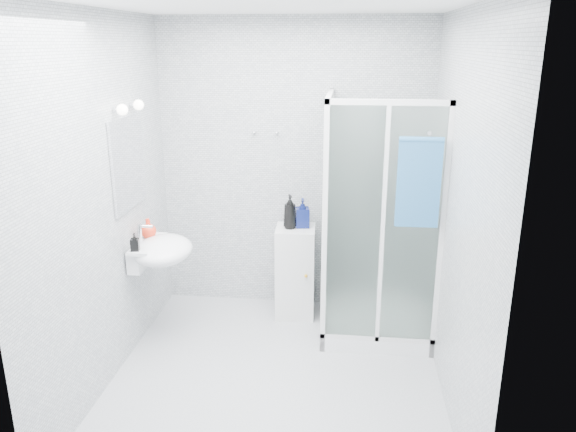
# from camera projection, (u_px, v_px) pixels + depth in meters

# --- Properties ---
(room) EXTENTS (2.40, 2.60, 2.60)m
(room) POSITION_uv_depth(u_px,v_px,m) (275.00, 210.00, 3.77)
(room) COLOR silver
(room) RESTS_ON ground
(shower_enclosure) EXTENTS (0.90, 0.95, 2.00)m
(shower_enclosure) POSITION_uv_depth(u_px,v_px,m) (367.00, 284.00, 4.68)
(shower_enclosure) COLOR white
(shower_enclosure) RESTS_ON ground
(wall_basin) EXTENTS (0.46, 0.56, 0.35)m
(wall_basin) POSITION_uv_depth(u_px,v_px,m) (160.00, 250.00, 4.45)
(wall_basin) COLOR white
(wall_basin) RESTS_ON ground
(mirror) EXTENTS (0.02, 0.60, 0.70)m
(mirror) POSITION_uv_depth(u_px,v_px,m) (128.00, 163.00, 4.27)
(mirror) COLOR white
(mirror) RESTS_ON room
(vanity_lights) EXTENTS (0.10, 0.40, 0.08)m
(vanity_lights) POSITION_uv_depth(u_px,v_px,m) (130.00, 107.00, 4.14)
(vanity_lights) COLOR silver
(vanity_lights) RESTS_ON room
(wall_hooks) EXTENTS (0.23, 0.06, 0.03)m
(wall_hooks) POSITION_uv_depth(u_px,v_px,m) (265.00, 133.00, 4.90)
(wall_hooks) COLOR silver
(wall_hooks) RESTS_ON room
(storage_cabinet) EXTENTS (0.36, 0.38, 0.83)m
(storage_cabinet) POSITION_uv_depth(u_px,v_px,m) (295.00, 272.00, 5.02)
(storage_cabinet) COLOR silver
(storage_cabinet) RESTS_ON ground
(hand_towel) EXTENTS (0.31, 0.05, 0.65)m
(hand_towel) POSITION_uv_depth(u_px,v_px,m) (419.00, 181.00, 3.97)
(hand_towel) COLOR #265F92
(hand_towel) RESTS_ON shower_enclosure
(shampoo_bottle_a) EXTENTS (0.15, 0.15, 0.30)m
(shampoo_bottle_a) POSITION_uv_depth(u_px,v_px,m) (290.00, 212.00, 4.85)
(shampoo_bottle_a) COLOR black
(shampoo_bottle_a) RESTS_ON storage_cabinet
(shampoo_bottle_b) EXTENTS (0.13, 0.13, 0.26)m
(shampoo_bottle_b) POSITION_uv_depth(u_px,v_px,m) (303.00, 213.00, 4.89)
(shampoo_bottle_b) COLOR #0D1853
(shampoo_bottle_b) RESTS_ON storage_cabinet
(soap_dispenser_orange) EXTENTS (0.15, 0.15, 0.16)m
(soap_dispenser_orange) POSITION_uv_depth(u_px,v_px,m) (148.00, 228.00, 4.53)
(soap_dispenser_orange) COLOR #F4381C
(soap_dispenser_orange) RESTS_ON wall_basin
(soap_dispenser_black) EXTENTS (0.07, 0.07, 0.14)m
(soap_dispenser_black) POSITION_uv_depth(u_px,v_px,m) (135.00, 242.00, 4.25)
(soap_dispenser_black) COLOR black
(soap_dispenser_black) RESTS_ON wall_basin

